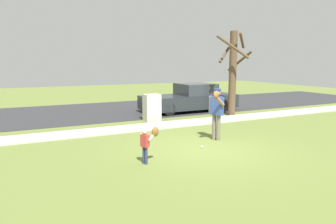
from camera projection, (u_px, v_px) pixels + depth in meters
ground_plane at (158, 127)px, 12.60m from camera, size 48.00×48.00×0.00m
sidewalk_strip at (157, 126)px, 12.68m from camera, size 36.00×1.20×0.06m
road_surface at (121, 110)px, 17.12m from camera, size 36.00×6.80×0.02m
person_adult at (216, 109)px, 10.30m from camera, size 0.65×0.82×1.76m
person_child at (148, 140)px, 7.95m from camera, size 0.51×0.31×0.98m
baseball at (202, 147)px, 9.51m from camera, size 0.07×0.07×0.07m
utility_cabinet at (152, 108)px, 13.78m from camera, size 0.69×0.59×1.22m
street_tree_near at (233, 71)px, 14.98m from camera, size 1.84×1.88×4.13m
parked_pickup_dark at (190, 99)px, 16.52m from camera, size 5.20×1.95×1.48m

